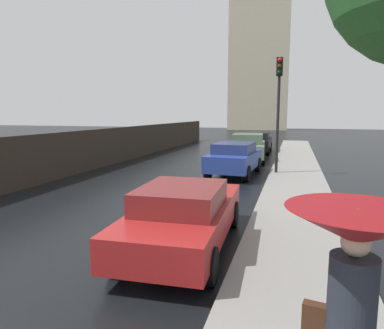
% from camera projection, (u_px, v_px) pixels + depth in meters
% --- Properties ---
extents(car_blue_near_kerb, '(2.03, 4.03, 1.42)m').
position_uv_depth(car_blue_near_kerb, '(234.00, 158.00, 15.19)').
color(car_blue_near_kerb, navy).
rests_on(car_blue_near_kerb, ground).
extents(car_red_mid_road, '(1.93, 4.51, 1.31)m').
position_uv_depth(car_red_mid_road, '(184.00, 215.00, 6.97)').
color(car_red_mid_road, maroon).
rests_on(car_red_mid_road, ground).
extents(car_black_far_ahead, '(1.75, 4.34, 1.40)m').
position_uv_depth(car_black_far_ahead, '(258.00, 142.00, 23.89)').
color(car_black_far_ahead, black).
rests_on(car_black_far_ahead, ground).
extents(car_green_far_lane, '(2.14, 4.20, 1.56)m').
position_uv_depth(car_green_far_lane, '(248.00, 147.00, 19.51)').
color(car_green_far_lane, slate).
rests_on(car_green_far_lane, ground).
extents(pedestrian_with_umbrella_near, '(1.09, 1.09, 1.83)m').
position_uv_depth(pedestrian_with_umbrella_near, '(355.00, 252.00, 2.69)').
color(pedestrian_with_umbrella_near, black).
rests_on(pedestrian_with_umbrella_near, sidewalk_strip).
extents(traffic_light, '(0.26, 0.39, 4.83)m').
position_uv_depth(traffic_light, '(279.00, 95.00, 14.70)').
color(traffic_light, black).
rests_on(traffic_light, sidewalk_strip).
extents(distant_tower, '(10.11, 12.17, 39.39)m').
position_uv_depth(distant_tower, '(260.00, 28.00, 58.81)').
color(distant_tower, '#B2A88E').
rests_on(distant_tower, ground).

